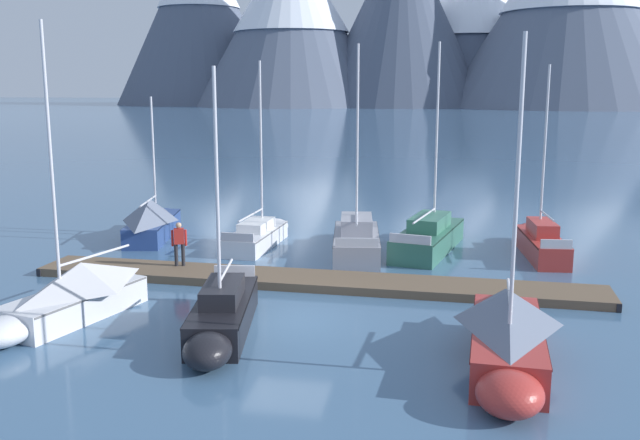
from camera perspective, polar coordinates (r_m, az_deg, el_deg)
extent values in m
plane|color=#426689|center=(21.79, -2.68, -8.14)|extent=(700.00, 700.00, 0.00)
cone|color=#4C566B|center=(267.83, -9.76, 16.10)|extent=(60.57, 60.57, 63.95)
cone|color=slate|center=(244.40, -2.35, 15.85)|extent=(65.26, 65.26, 56.30)
cone|color=#4C566B|center=(241.79, 6.61, 16.16)|extent=(57.67, 57.67, 58.96)
cone|color=#424C60|center=(262.00, 12.02, 15.11)|extent=(69.91, 69.91, 54.58)
cone|color=slate|center=(243.57, 19.67, 16.06)|extent=(78.39, 78.39, 62.99)
cube|color=brown|center=(25.49, -0.76, -4.93)|extent=(20.79, 2.99, 0.30)
cylinder|color=#38383D|center=(24.63, -1.24, -5.58)|extent=(19.88, 1.06, 0.24)
cylinder|color=#38383D|center=(26.37, -0.31, -4.45)|extent=(19.88, 1.06, 0.24)
cube|color=black|center=(29.45, -20.70, -3.47)|extent=(0.25, 2.23, 0.27)
cube|color=black|center=(25.37, 22.64, -5.87)|extent=(0.25, 2.23, 0.27)
cube|color=navy|center=(33.99, -13.38, -0.66)|extent=(2.52, 5.58, 0.93)
ellipsoid|color=navy|center=(36.81, -12.38, 0.26)|extent=(1.58, 1.63, 0.88)
cube|color=#121D39|center=(33.91, -13.42, 0.04)|extent=(2.54, 5.49, 0.06)
cylinder|color=silver|center=(34.22, -13.35, 4.99)|extent=(0.10, 0.10, 5.64)
cylinder|color=silver|center=(33.01, -13.78, 1.51)|extent=(0.61, 2.96, 0.08)
pyramid|color=slate|center=(33.42, -13.61, 0.83)|extent=(2.57, 4.57, 1.01)
cube|color=silver|center=(23.15, -19.27, -6.50)|extent=(2.99, 5.06, 0.85)
ellipsoid|color=silver|center=(21.44, -24.39, -8.26)|extent=(1.92, 2.14, 0.81)
cube|color=slate|center=(23.04, -19.33, -5.58)|extent=(3.00, 4.98, 0.06)
cylinder|color=silver|center=(21.91, -20.98, 4.36)|extent=(0.10, 0.10, 8.06)
cylinder|color=silver|center=(23.49, -17.74, -2.72)|extent=(0.93, 2.99, 0.08)
pyramid|color=silver|center=(23.16, -18.78, -4.28)|extent=(2.97, 4.22, 0.84)
cube|color=white|center=(31.36, -5.24, -1.51)|extent=(1.87, 4.96, 0.76)
ellipsoid|color=white|center=(33.95, -3.76, -0.54)|extent=(1.45, 2.00, 0.73)
cube|color=slate|center=(31.29, -5.25, -0.90)|extent=(1.90, 4.87, 0.06)
cylinder|color=silver|center=(31.66, -4.81, 6.07)|extent=(0.10, 0.10, 7.38)
cylinder|color=silver|center=(30.56, -5.64, 0.40)|extent=(0.27, 3.16, 0.08)
cube|color=white|center=(31.36, -5.19, -0.42)|extent=(1.23, 2.26, 0.41)
cube|color=silver|center=(29.07, -6.72, -1.40)|extent=(1.42, 0.19, 0.36)
cube|color=black|center=(21.02, -7.80, -7.60)|extent=(2.27, 5.33, 0.94)
ellipsoid|color=black|center=(18.36, -9.11, -10.43)|extent=(1.49, 1.81, 0.89)
cube|color=black|center=(20.89, -7.83, -6.48)|extent=(2.29, 5.24, 0.06)
cylinder|color=silver|center=(19.54, -8.35, 2.45)|extent=(0.10, 0.10, 6.67)
cylinder|color=silver|center=(21.29, -7.63, -4.05)|extent=(0.48, 2.51, 0.08)
cube|color=black|center=(20.68, -7.90, -5.79)|extent=(1.38, 2.46, 0.52)
cube|color=silver|center=(23.21, -6.95, -4.12)|extent=(1.33, 0.31, 0.36)
cube|color=#93939E|center=(29.79, 2.97, -1.97)|extent=(2.49, 5.55, 0.95)
ellipsoid|color=#93939E|center=(32.75, 2.95, -0.79)|extent=(1.80, 2.12, 0.90)
cube|color=#424247|center=(29.70, 2.98, -1.15)|extent=(2.52, 5.45, 0.06)
cylinder|color=silver|center=(29.60, 3.05, 6.53)|extent=(0.10, 0.10, 7.82)
cylinder|color=silver|center=(28.72, 3.00, 0.07)|extent=(0.40, 2.60, 0.08)
cube|color=#A0A0AB|center=(29.75, 2.98, -0.37)|extent=(1.58, 2.56, 0.69)
cube|color=silver|center=(27.11, 3.00, -1.85)|extent=(1.67, 0.30, 0.36)
cube|color=#336B56|center=(30.80, 8.76, -1.63)|extent=(3.17, 6.44, 0.97)
ellipsoid|color=#336B56|center=(33.97, 10.11, -0.50)|extent=(1.83, 1.65, 0.92)
cube|color=#163027|center=(30.71, 8.79, -0.82)|extent=(3.19, 6.33, 0.06)
cylinder|color=silver|center=(31.14, 9.45, 6.78)|extent=(0.10, 0.10, 7.94)
cylinder|color=silver|center=(29.79, 8.46, 0.34)|extent=(0.88, 3.56, 0.08)
cube|color=#3A7560|center=(30.79, 8.87, -0.16)|extent=(1.88, 3.00, 0.58)
cube|color=silver|center=(27.80, 7.32, -1.55)|extent=(1.65, 0.47, 0.36)
cube|color=#B2332D|center=(19.06, 14.92, -9.75)|extent=(2.11, 5.52, 1.01)
ellipsoid|color=#B2332D|center=(16.27, 15.13, -13.43)|extent=(1.59, 1.79, 0.96)
cube|color=#501614|center=(18.90, 14.99, -8.42)|extent=(2.14, 5.42, 0.06)
cylinder|color=silver|center=(17.01, 15.67, 2.19)|extent=(0.10, 0.10, 7.27)
cylinder|color=silver|center=(18.94, 15.09, -5.74)|extent=(0.26, 2.69, 0.08)
pyramid|color=slate|center=(19.14, 15.03, -6.72)|extent=(2.28, 4.46, 0.84)
cube|color=#B2332D|center=(30.77, 17.55, -2.08)|extent=(1.69, 4.94, 0.92)
ellipsoid|color=#B2332D|center=(33.40, 16.56, -1.02)|extent=(1.25, 1.92, 0.88)
cube|color=#501614|center=(30.68, 17.60, -1.31)|extent=(1.72, 4.85, 0.06)
cylinder|color=silver|center=(30.73, 17.75, 5.39)|extent=(0.10, 0.10, 7.00)
cylinder|color=silver|center=(29.93, 17.95, 0.34)|extent=(0.26, 2.33, 0.08)
cube|color=#C03A35|center=(30.73, 17.59, -0.64)|extent=(1.09, 2.25, 0.60)
cube|color=silver|center=(28.41, 18.62, -1.88)|extent=(1.18, 0.19, 0.36)
cylinder|color=#232328|center=(27.36, -11.58, -2.79)|extent=(0.14, 0.14, 0.86)
cylinder|color=#232328|center=(27.36, -11.04, -2.77)|extent=(0.14, 0.14, 0.86)
cube|color=#B22823|center=(27.20, -11.37, -1.29)|extent=(0.43, 0.34, 0.60)
sphere|color=tan|center=(27.11, -11.40, -0.42)|extent=(0.22, 0.22, 0.22)
cylinder|color=#B22823|center=(27.22, -11.89, -1.45)|extent=(0.09, 0.09, 0.62)
cylinder|color=#B22823|center=(27.21, -10.84, -1.42)|extent=(0.09, 0.09, 0.62)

